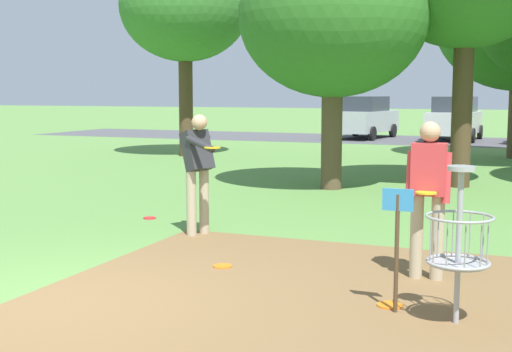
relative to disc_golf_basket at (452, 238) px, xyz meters
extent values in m
plane|color=#5B8942|center=(-3.60, -0.92, -0.75)|extent=(160.00, 160.00, 0.00)
cube|color=brown|center=(-1.39, 0.13, -0.75)|extent=(5.28, 5.25, 0.01)
cylinder|color=#9E9EA3|center=(0.06, -0.01, -0.08)|extent=(0.05, 0.05, 1.35)
cylinder|color=#9E9EA3|center=(0.06, -0.01, 0.62)|extent=(0.24, 0.24, 0.04)
torus|color=#9E9EA3|center=(0.06, -0.01, 0.20)|extent=(0.58, 0.58, 0.02)
torus|color=#9E9EA3|center=(0.06, -0.01, -0.20)|extent=(0.55, 0.55, 0.03)
cylinder|color=#9E9EA3|center=(0.06, -0.01, -0.22)|extent=(0.48, 0.48, 0.02)
cylinder|color=gray|center=(0.30, -0.01, 0.00)|extent=(0.01, 0.01, 0.40)
cylinder|color=gray|center=(0.25, 0.13, 0.00)|extent=(0.01, 0.01, 0.40)
cylinder|color=gray|center=(0.13, 0.22, 0.00)|extent=(0.01, 0.01, 0.40)
cylinder|color=gray|center=(-0.01, 0.22, 0.00)|extent=(0.01, 0.01, 0.40)
cylinder|color=gray|center=(-0.13, 0.13, 0.00)|extent=(0.01, 0.01, 0.40)
cylinder|color=gray|center=(-0.18, -0.01, 0.00)|extent=(0.01, 0.01, 0.40)
cylinder|color=gray|center=(-0.13, -0.15, 0.00)|extent=(0.01, 0.01, 0.40)
cylinder|color=gray|center=(-0.01, -0.24, 0.00)|extent=(0.01, 0.01, 0.40)
cylinder|color=gray|center=(0.13, -0.24, 0.00)|extent=(0.01, 0.01, 0.40)
cylinder|color=gray|center=(0.25, -0.15, 0.00)|extent=(0.01, 0.01, 0.40)
cylinder|color=#4C3823|center=(-0.49, 0.09, -0.20)|extent=(0.04, 0.04, 1.10)
cube|color=#3384C6|center=(-0.49, 0.09, 0.30)|extent=(0.28, 0.03, 0.20)
cylinder|color=tan|center=(-3.70, 2.62, -0.29)|extent=(0.14, 0.14, 0.92)
cylinder|color=tan|center=(-3.80, 2.43, -0.29)|extent=(0.14, 0.14, 0.92)
cube|color=#2D2D33|center=(-3.75, 2.52, 0.45)|extent=(0.51, 0.50, 0.60)
sphere|color=tan|center=(-3.70, 2.50, 0.85)|extent=(0.22, 0.22, 0.22)
cylinder|color=#2D2D33|center=(-3.56, 2.24, 0.56)|extent=(0.56, 0.35, 0.21)
cylinder|color=gold|center=(-3.31, 2.11, 0.53)|extent=(0.22, 0.22, 0.02)
cylinder|color=#2D2D33|center=(-3.83, 2.75, 0.49)|extent=(0.46, 0.30, 0.37)
cylinder|color=tan|center=(-0.29, 1.37, -0.29)|extent=(0.14, 0.14, 0.92)
cylinder|color=tan|center=(-0.51, 1.36, -0.29)|extent=(0.14, 0.14, 0.92)
cube|color=#D1383D|center=(-0.40, 1.37, 0.45)|extent=(0.36, 0.22, 0.56)
sphere|color=tan|center=(-0.40, 1.37, 0.85)|extent=(0.22, 0.22, 0.22)
cylinder|color=#D1383D|center=(-0.21, 1.35, 0.36)|extent=(0.09, 0.17, 0.55)
cylinder|color=#D1383D|center=(-0.59, 1.34, 0.36)|extent=(0.09, 0.17, 0.55)
cylinder|color=gold|center=(-0.40, 1.19, 0.22)|extent=(0.22, 0.22, 0.02)
cylinder|color=red|center=(-5.03, 3.34, -0.74)|extent=(0.20, 0.20, 0.02)
cylinder|color=orange|center=(-2.66, 0.99, -0.74)|extent=(0.22, 0.22, 0.02)
cylinder|color=orange|center=(-0.57, 0.25, -0.74)|extent=(0.24, 0.24, 0.02)
cylinder|color=#4C3823|center=(-9.59, 13.28, 0.83)|extent=(0.44, 0.44, 3.17)
ellipsoid|color=#38752D|center=(-9.59, 13.28, 3.94)|extent=(4.06, 4.06, 3.45)
cylinder|color=#4C3823|center=(-0.79, 9.08, 0.80)|extent=(0.43, 0.43, 3.10)
cylinder|color=brown|center=(-3.26, 7.74, 0.30)|extent=(0.44, 0.44, 2.10)
ellipsoid|color=#2D6623|center=(-3.26, 7.74, 2.80)|extent=(3.89, 3.89, 3.30)
cube|color=#4C4C51|center=(-3.60, 23.27, -0.75)|extent=(36.00, 6.00, 0.01)
cube|color=#B2B7BC|center=(-6.31, 23.79, 0.00)|extent=(2.39, 4.42, 0.90)
cube|color=#2D333D|center=(-6.31, 23.79, 0.77)|extent=(1.88, 2.39, 0.64)
cylinder|color=black|center=(-7.01, 25.21, -0.45)|extent=(0.27, 0.62, 0.60)
cylinder|color=black|center=(-5.23, 24.95, -0.45)|extent=(0.27, 0.62, 0.60)
cylinder|color=black|center=(-7.39, 22.63, -0.45)|extent=(0.27, 0.62, 0.60)
cylinder|color=black|center=(-5.61, 22.37, -0.45)|extent=(0.27, 0.62, 0.60)
cube|color=silver|center=(-2.44, 23.85, 0.00)|extent=(1.98, 4.27, 0.90)
cube|color=#2D333D|center=(-2.44, 23.85, 0.77)|extent=(1.68, 2.25, 0.64)
cylinder|color=black|center=(-3.28, 25.19, -0.45)|extent=(0.21, 0.61, 0.60)
cylinder|color=black|center=(-1.49, 25.12, -0.45)|extent=(0.21, 0.61, 0.60)
cylinder|color=black|center=(-3.39, 22.59, -0.45)|extent=(0.21, 0.61, 0.60)
cylinder|color=black|center=(-1.60, 22.51, -0.45)|extent=(0.21, 0.61, 0.60)
camera|label=1|loc=(0.60, -6.04, 1.26)|focal=48.00mm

